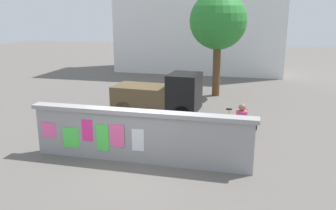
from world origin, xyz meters
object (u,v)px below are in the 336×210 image
object	(u,v)px
motorcycle	(174,130)
person_walking	(241,124)
bicycle_near	(95,132)
auto_rickshaw_truck	(161,95)
bicycle_far	(233,125)
tree_roadside	(218,22)

from	to	relation	value
motorcycle	person_walking	size ratio (longest dim) A/B	1.17
person_walking	bicycle_near	bearing A→B (deg)	-179.04
auto_rickshaw_truck	motorcycle	size ratio (longest dim) A/B	1.95
bicycle_far	motorcycle	bearing A→B (deg)	-143.39
bicycle_far	tree_roadside	distance (m)	6.99
auto_rickshaw_truck	bicycle_near	world-z (taller)	auto_rickshaw_truck
auto_rickshaw_truck	person_walking	size ratio (longest dim) A/B	2.27
bicycle_near	tree_roadside	distance (m)	9.13
motorcycle	tree_roadside	xyz separation A→B (m)	(0.55, 7.33, 3.31)
bicycle_near	bicycle_far	world-z (taller)	same
auto_rickshaw_truck	bicycle_far	world-z (taller)	auto_rickshaw_truck
auto_rickshaw_truck	bicycle_far	bearing A→B (deg)	-28.01
auto_rickshaw_truck	bicycle_far	xyz separation A→B (m)	(3.07, -1.63, -0.54)
bicycle_far	tree_roadside	size ratio (longest dim) A/B	0.33
bicycle_far	person_walking	world-z (taller)	person_walking
bicycle_near	bicycle_far	distance (m)	4.81
person_walking	bicycle_far	bearing A→B (deg)	100.98
motorcycle	bicycle_far	world-z (taller)	bicycle_far
auto_rickshaw_truck	bicycle_near	bearing A→B (deg)	-110.95
bicycle_near	person_walking	size ratio (longest dim) A/B	1.04
person_walking	auto_rickshaw_truck	bearing A→B (deg)	134.84
bicycle_far	person_walking	distance (m)	1.94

